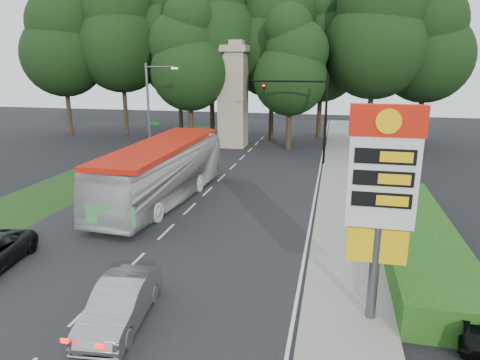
% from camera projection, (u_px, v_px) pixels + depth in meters
% --- Properties ---
extents(ground, '(120.00, 120.00, 0.00)m').
position_uv_depth(ground, '(78.00, 319.00, 13.79)').
color(ground, black).
rests_on(ground, ground).
extents(road_surface, '(14.00, 80.00, 0.02)m').
position_uv_depth(road_surface, '(195.00, 204.00, 25.09)').
color(road_surface, black).
rests_on(road_surface, ground).
extents(sidewalk_right, '(3.00, 80.00, 0.12)m').
position_uv_depth(sidewalk_right, '(344.00, 213.00, 23.29)').
color(sidewalk_right, gray).
rests_on(sidewalk_right, ground).
extents(grass_verge_left, '(5.00, 50.00, 0.02)m').
position_uv_depth(grass_verge_left, '(102.00, 171.00, 32.73)').
color(grass_verge_left, '#193814').
rests_on(grass_verge_left, ground).
extents(hedge, '(3.00, 14.00, 1.20)m').
position_uv_depth(hedge, '(416.00, 237.00, 18.75)').
color(hedge, '#1F4913').
rests_on(hedge, ground).
extents(gas_station_pylon, '(2.10, 0.45, 6.85)m').
position_uv_depth(gas_station_pylon, '(382.00, 187.00, 12.57)').
color(gas_station_pylon, '#59595E').
rests_on(gas_station_pylon, ground).
extents(traffic_signal_mast, '(6.10, 0.35, 7.20)m').
position_uv_depth(traffic_signal_mast, '(309.00, 106.00, 33.96)').
color(traffic_signal_mast, black).
rests_on(traffic_signal_mast, ground).
extents(streetlight_signs, '(2.75, 0.98, 8.00)m').
position_uv_depth(streetlight_signs, '(151.00, 108.00, 34.81)').
color(streetlight_signs, '#59595E').
rests_on(streetlight_signs, ground).
extents(monument, '(3.00, 3.00, 10.05)m').
position_uv_depth(monument, '(233.00, 94.00, 41.11)').
color(monument, gray).
rests_on(monument, ground).
extents(tree_far_west, '(8.96, 8.96, 17.60)m').
position_uv_depth(tree_far_west, '(61.00, 38.00, 46.66)').
color(tree_far_west, '#2D2116').
rests_on(tree_far_west, ground).
extents(tree_west_mid, '(9.80, 9.80, 19.25)m').
position_uv_depth(tree_west_mid, '(120.00, 28.00, 47.02)').
color(tree_west_mid, '#2D2116').
rests_on(tree_west_mid, ground).
extents(tree_west_near, '(8.40, 8.40, 16.50)m').
position_uv_depth(tree_west_near, '(178.00, 45.00, 48.09)').
color(tree_west_near, '#2D2116').
rests_on(tree_west_near, ground).
extents(tree_center_left, '(10.08, 10.08, 19.80)m').
position_uv_depth(tree_center_left, '(211.00, 21.00, 42.75)').
color(tree_center_left, '#2D2116').
rests_on(tree_center_left, ground).
extents(tree_center_right, '(9.24, 9.24, 18.15)m').
position_uv_depth(tree_center_right, '(273.00, 32.00, 43.63)').
color(tree_center_right, '#2D2116').
rests_on(tree_center_right, ground).
extents(tree_east_near, '(8.12, 8.12, 15.95)m').
position_uv_depth(tree_east_near, '(322.00, 46.00, 44.82)').
color(tree_east_near, '#2D2116').
rests_on(tree_east_near, ground).
extents(tree_east_mid, '(9.52, 9.52, 18.70)m').
position_uv_depth(tree_east_mid, '(377.00, 26.00, 39.57)').
color(tree_east_mid, '#2D2116').
rests_on(tree_east_mid, ground).
extents(tree_far_east, '(8.68, 8.68, 17.05)m').
position_uv_depth(tree_far_east, '(429.00, 37.00, 40.66)').
color(tree_far_east, '#2D2116').
rests_on(tree_far_east, ground).
extents(tree_monument_left, '(7.28, 7.28, 14.30)m').
position_uv_depth(tree_monument_left, '(189.00, 56.00, 40.07)').
color(tree_monument_left, '#2D2116').
rests_on(tree_monument_left, ground).
extents(tree_monument_right, '(6.72, 6.72, 13.20)m').
position_uv_depth(tree_monument_right, '(291.00, 63.00, 38.72)').
color(tree_monument_right, '#2D2116').
rests_on(tree_monument_right, ground).
extents(transit_bus, '(3.83, 12.69, 3.48)m').
position_uv_depth(transit_bus, '(162.00, 173.00, 25.13)').
color(transit_bus, silver).
rests_on(transit_bus, ground).
extents(sedan_silver, '(1.93, 4.35, 1.39)m').
position_uv_depth(sedan_silver, '(121.00, 303.00, 13.40)').
color(sedan_silver, '#929398').
rests_on(sedan_silver, ground).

